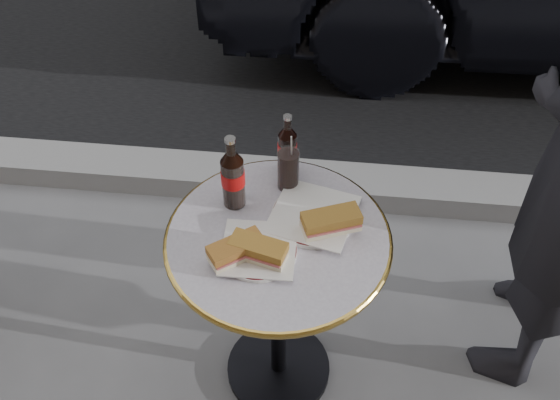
# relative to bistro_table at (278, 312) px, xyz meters

# --- Properties ---
(ground) EXTENTS (80.00, 80.00, 0.00)m
(ground) POSITION_rel_bistro_table_xyz_m (0.00, 0.00, -0.37)
(ground) COLOR slate
(ground) RESTS_ON ground
(curb) EXTENTS (40.00, 0.20, 0.12)m
(curb) POSITION_rel_bistro_table_xyz_m (0.00, 0.90, -0.32)
(curb) COLOR gray
(curb) RESTS_ON ground
(bistro_table) EXTENTS (0.62, 0.62, 0.73)m
(bistro_table) POSITION_rel_bistro_table_xyz_m (0.00, 0.00, 0.00)
(bistro_table) COLOR #BAB2C4
(bistro_table) RESTS_ON ground
(plate_left) EXTENTS (0.23, 0.23, 0.01)m
(plate_left) POSITION_rel_bistro_table_xyz_m (-0.04, -0.06, 0.37)
(plate_left) COLOR white
(plate_left) RESTS_ON bistro_table
(plate_right) EXTENTS (0.31, 0.31, 0.01)m
(plate_right) POSITION_rel_bistro_table_xyz_m (0.09, 0.08, 0.37)
(plate_right) COLOR silver
(plate_right) RESTS_ON bistro_table
(sandwich_left_a) EXTENTS (0.16, 0.14, 0.05)m
(sandwich_left_a) POSITION_rel_bistro_table_xyz_m (-0.10, -0.09, 0.40)
(sandwich_left_a) COLOR #9C6127
(sandwich_left_a) RESTS_ON plate_left
(sandwich_left_b) EXTENTS (0.16, 0.10, 0.05)m
(sandwich_left_b) POSITION_rel_bistro_table_xyz_m (-0.04, -0.09, 0.40)
(sandwich_left_b) COLOR #9E6C28
(sandwich_left_b) RESTS_ON plate_left
(sandwich_right) EXTENTS (0.17, 0.13, 0.05)m
(sandwich_right) POSITION_rel_bistro_table_xyz_m (0.14, 0.03, 0.41)
(sandwich_right) COLOR brown
(sandwich_right) RESTS_ON plate_right
(cola_bottle_left) EXTENTS (0.09, 0.09, 0.24)m
(cola_bottle_left) POSITION_rel_bistro_table_xyz_m (-0.14, 0.11, 0.49)
(cola_bottle_left) COLOR black
(cola_bottle_left) RESTS_ON bistro_table
(cola_bottle_right) EXTENTS (0.08, 0.08, 0.21)m
(cola_bottle_right) POSITION_rel_bistro_table_xyz_m (-0.00, 0.26, 0.47)
(cola_bottle_right) COLOR black
(cola_bottle_right) RESTS_ON bistro_table
(cola_glass) EXTENTS (0.08, 0.08, 0.13)m
(cola_glass) POSITION_rel_bistro_table_xyz_m (0.01, 0.19, 0.43)
(cola_glass) COLOR black
(cola_glass) RESTS_ON bistro_table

